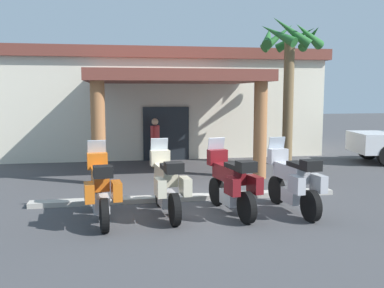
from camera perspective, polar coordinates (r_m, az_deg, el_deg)
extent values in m
plane|color=#424244|center=(10.47, 1.46, -7.92)|extent=(80.00, 80.00, 0.00)
cube|color=silver|center=(19.89, -4.43, 4.87)|extent=(13.34, 5.91, 3.98)
cube|color=#1E2328|center=(17.04, -3.43, 1.38)|extent=(1.80, 0.12, 2.10)
cube|color=brown|center=(14.76, -2.48, 8.79)|extent=(5.74, 4.65, 0.35)
cylinder|color=#9E663D|center=(12.79, -12.24, 1.44)|extent=(0.41, 0.41, 3.00)
cylinder|color=#9E663D|center=(13.51, 8.97, 1.79)|extent=(0.41, 0.41, 3.00)
cube|color=brown|center=(19.94, -4.49, 11.23)|extent=(13.74, 6.31, 0.44)
cylinder|color=black|center=(10.03, -12.26, -6.80)|extent=(0.21, 0.67, 0.66)
cylinder|color=black|center=(8.53, -11.48, -9.20)|extent=(0.21, 0.67, 0.66)
cube|color=silver|center=(9.24, -11.90, -7.70)|extent=(0.37, 0.59, 0.32)
cube|color=orange|center=(9.27, -12.05, -4.42)|extent=(0.41, 1.17, 0.34)
cube|color=black|center=(8.89, -11.91, -3.46)|extent=(0.34, 0.62, 0.10)
cube|color=orange|center=(9.85, -12.37, -2.19)|extent=(0.46, 0.28, 0.36)
cube|color=#B2BCC6|center=(9.89, -12.45, -0.51)|extent=(0.41, 0.16, 0.36)
cube|color=orange|center=(8.55, -13.39, -6.24)|extent=(0.22, 0.46, 0.36)
cube|color=orange|center=(8.59, -9.90, -6.09)|extent=(0.22, 0.46, 0.36)
cube|color=black|center=(8.39, -11.65, -3.59)|extent=(0.39, 0.35, 0.22)
cylinder|color=black|center=(10.25, -4.22, -6.36)|extent=(0.19, 0.67, 0.66)
cylinder|color=black|center=(8.78, -2.29, -8.61)|extent=(0.19, 0.67, 0.66)
cube|color=silver|center=(9.48, -3.30, -7.20)|extent=(0.36, 0.58, 0.32)
cube|color=beige|center=(9.51, -3.51, -4.00)|extent=(0.39, 1.17, 0.34)
cube|color=black|center=(9.13, -3.08, -3.05)|extent=(0.32, 0.62, 0.10)
cube|color=beige|center=(10.08, -4.24, -1.84)|extent=(0.46, 0.27, 0.36)
cube|color=#B2BCC6|center=(10.11, -4.34, -0.21)|extent=(0.41, 0.15, 0.36)
cube|color=beige|center=(8.77, -4.19, -5.75)|extent=(0.21, 0.45, 0.36)
cube|color=beige|center=(8.88, -0.88, -5.57)|extent=(0.21, 0.45, 0.36)
cube|color=black|center=(8.64, -2.39, -3.14)|extent=(0.38, 0.35, 0.22)
cylinder|color=black|center=(10.34, 3.27, -6.23)|extent=(0.24, 0.67, 0.66)
cylinder|color=black|center=(8.99, 7.22, -8.29)|extent=(0.24, 0.67, 0.66)
cube|color=silver|center=(9.63, 5.17, -7.00)|extent=(0.41, 0.60, 0.32)
cube|color=maroon|center=(9.65, 4.82, -3.86)|extent=(0.48, 1.18, 0.34)
cube|color=black|center=(9.30, 5.74, -2.90)|extent=(0.37, 0.64, 0.10)
cube|color=maroon|center=(10.17, 3.35, -1.75)|extent=(0.47, 0.31, 0.36)
cube|color=#B2BCC6|center=(10.21, 3.18, -0.13)|extent=(0.41, 0.18, 0.36)
cube|color=maroon|center=(8.90, 5.32, -5.56)|extent=(0.25, 0.46, 0.36)
cube|color=maroon|center=(9.13, 8.28, -5.29)|extent=(0.25, 0.46, 0.36)
cube|color=black|center=(8.85, 7.15, -2.96)|extent=(0.41, 0.37, 0.22)
cylinder|color=black|center=(10.69, 11.08, -5.92)|extent=(0.20, 0.67, 0.66)
cylinder|color=black|center=(9.37, 15.38, -7.85)|extent=(0.20, 0.67, 0.66)
cube|color=silver|center=(9.99, 13.16, -6.64)|extent=(0.37, 0.59, 0.32)
cube|color=#B2B2B7|center=(10.01, 12.83, -3.61)|extent=(0.40, 1.17, 0.34)
cube|color=black|center=(9.68, 13.85, -2.68)|extent=(0.33, 0.62, 0.10)
cube|color=#B2B2B7|center=(10.52, 11.24, -1.58)|extent=(0.46, 0.28, 0.36)
cube|color=#B2BCC6|center=(10.56, 11.07, -0.02)|extent=(0.41, 0.15, 0.36)
cube|color=#B2B2B7|center=(9.27, 13.60, -5.23)|extent=(0.22, 0.45, 0.36)
cube|color=#B2B2B7|center=(9.53, 16.34, -4.98)|extent=(0.22, 0.45, 0.36)
cube|color=black|center=(9.24, 15.38, -2.73)|extent=(0.39, 0.35, 0.22)
cylinder|color=brown|center=(15.23, -5.02, -1.61)|extent=(0.14, 0.14, 0.87)
cylinder|color=brown|center=(15.39, -4.71, -1.52)|extent=(0.14, 0.14, 0.87)
cylinder|color=#B23333|center=(15.22, -4.89, 1.22)|extent=(0.32, 0.32, 0.62)
cylinder|color=#B23333|center=(15.02, -5.28, 1.26)|extent=(0.09, 0.09, 0.59)
cylinder|color=#B23333|center=(15.41, -4.51, 1.41)|extent=(0.09, 0.09, 0.59)
sphere|color=tan|center=(15.18, -4.91, 2.94)|extent=(0.24, 0.24, 0.24)
cylinder|color=black|center=(18.68, 22.20, -0.64)|extent=(0.83, 0.37, 0.80)
cylinder|color=brown|center=(16.26, 12.54, 5.14)|extent=(0.38, 0.38, 4.46)
cone|color=#236028|center=(16.65, 15.32, 13.37)|extent=(0.44, 1.58, 0.89)
cone|color=#236028|center=(17.11, 13.48, 13.36)|extent=(1.42, 1.25, 1.00)
cone|color=#236028|center=(17.02, 11.28, 13.70)|extent=(1.48, 0.62, 1.22)
cone|color=#236028|center=(16.41, 10.01, 13.80)|extent=(0.96, 1.53, 1.06)
cone|color=#236028|center=(15.74, 11.21, 14.02)|extent=(1.15, 1.47, 1.02)
cone|color=#236028|center=(15.62, 12.92, 14.30)|extent=(1.47, 0.84, 1.22)
cone|color=#236028|center=(15.93, 15.06, 13.72)|extent=(1.52, 1.10, 0.92)
cube|color=#ADA89E|center=(10.86, -0.46, -7.05)|extent=(7.61, 0.36, 0.12)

